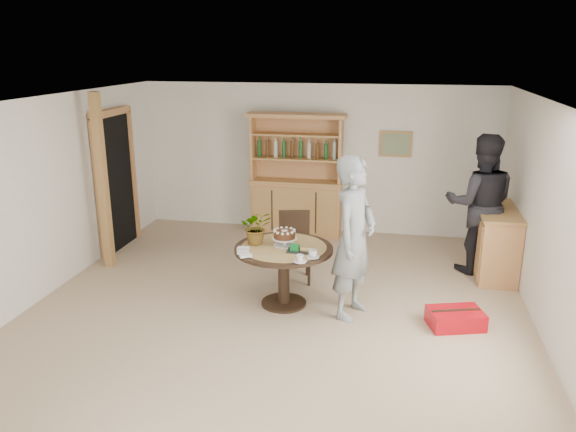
# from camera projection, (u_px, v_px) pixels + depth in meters

# --- Properties ---
(ground) EXTENTS (7.00, 7.00, 0.00)m
(ground) POSITION_uv_depth(u_px,v_px,m) (272.00, 320.00, 6.59)
(ground) COLOR tan
(ground) RESTS_ON ground
(room_shell) EXTENTS (6.04, 7.04, 2.52)m
(room_shell) POSITION_uv_depth(u_px,v_px,m) (271.00, 175.00, 6.09)
(room_shell) COLOR white
(room_shell) RESTS_ON ground
(doorway) EXTENTS (0.13, 1.10, 2.18)m
(doorway) POSITION_uv_depth(u_px,v_px,m) (115.00, 179.00, 8.69)
(doorway) COLOR black
(doorway) RESTS_ON ground
(pine_post) EXTENTS (0.12, 0.12, 2.50)m
(pine_post) POSITION_uv_depth(u_px,v_px,m) (102.00, 183.00, 7.86)
(pine_post) COLOR #B3874B
(pine_post) RESTS_ON ground
(hutch) EXTENTS (1.62, 0.54, 2.04)m
(hutch) POSITION_uv_depth(u_px,v_px,m) (297.00, 194.00, 9.49)
(hutch) COLOR tan
(hutch) RESTS_ON ground
(sideboard) EXTENTS (0.54, 1.26, 0.94)m
(sideboard) POSITION_uv_depth(u_px,v_px,m) (495.00, 241.00, 7.82)
(sideboard) COLOR tan
(sideboard) RESTS_ON ground
(dining_table) EXTENTS (1.20, 1.20, 0.76)m
(dining_table) POSITION_uv_depth(u_px,v_px,m) (284.00, 259.00, 6.82)
(dining_table) COLOR black
(dining_table) RESTS_ON ground
(dining_chair) EXTENTS (0.51, 0.51, 0.95)m
(dining_chair) POSITION_uv_depth(u_px,v_px,m) (295.00, 242.00, 7.62)
(dining_chair) COLOR black
(dining_chair) RESTS_ON ground
(birthday_cake) EXTENTS (0.30, 0.30, 0.20)m
(birthday_cake) POSITION_uv_depth(u_px,v_px,m) (285.00, 236.00, 6.79)
(birthday_cake) COLOR white
(birthday_cake) RESTS_ON dining_table
(flower_vase) EXTENTS (0.47, 0.44, 0.42)m
(flower_vase) POSITION_uv_depth(u_px,v_px,m) (256.00, 227.00, 6.83)
(flower_vase) COLOR #3F7233
(flower_vase) RESTS_ON dining_table
(gift_tray) EXTENTS (0.30, 0.20, 0.08)m
(gift_tray) POSITION_uv_depth(u_px,v_px,m) (299.00, 249.00, 6.61)
(gift_tray) COLOR black
(gift_tray) RESTS_ON dining_table
(coffee_cup_a) EXTENTS (0.15, 0.15, 0.09)m
(coffee_cup_a) POSITION_uv_depth(u_px,v_px,m) (313.00, 254.00, 6.43)
(coffee_cup_a) COLOR silver
(coffee_cup_a) RESTS_ON dining_table
(coffee_cup_b) EXTENTS (0.15, 0.15, 0.08)m
(coffee_cup_b) POSITION_uv_depth(u_px,v_px,m) (300.00, 259.00, 6.29)
(coffee_cup_b) COLOR silver
(coffee_cup_b) RESTS_ON dining_table
(napkins) EXTENTS (0.24, 0.33, 0.03)m
(napkins) POSITION_uv_depth(u_px,v_px,m) (244.00, 252.00, 6.55)
(napkins) COLOR white
(napkins) RESTS_ON dining_table
(teen_boy) EXTENTS (0.68, 0.82, 1.92)m
(teen_boy) POSITION_uv_depth(u_px,v_px,m) (354.00, 238.00, 6.47)
(teen_boy) COLOR gray
(teen_boy) RESTS_ON ground
(adult_person) EXTENTS (0.96, 0.75, 1.97)m
(adult_person) POSITION_uv_depth(u_px,v_px,m) (480.00, 204.00, 7.76)
(adult_person) COLOR black
(adult_person) RESTS_ON ground
(red_suitcase) EXTENTS (0.69, 0.56, 0.21)m
(red_suitcase) POSITION_uv_depth(u_px,v_px,m) (455.00, 318.00, 6.41)
(red_suitcase) COLOR #BA0913
(red_suitcase) RESTS_ON ground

